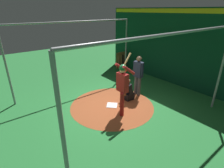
% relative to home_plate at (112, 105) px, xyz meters
% --- Properties ---
extents(ground_plane, '(25.20, 25.20, 0.00)m').
position_rel_home_plate_xyz_m(ground_plane, '(0.00, 0.00, -0.01)').
color(ground_plane, '#287A38').
extents(dirt_circle, '(3.36, 3.36, 0.01)m').
position_rel_home_plate_xyz_m(dirt_circle, '(0.00, 0.00, -0.01)').
color(dirt_circle, '#9E4C28').
rests_on(dirt_circle, ground).
extents(home_plate, '(0.59, 0.59, 0.01)m').
position_rel_home_plate_xyz_m(home_plate, '(0.00, 0.00, 0.00)').
color(home_plate, white).
rests_on(home_plate, dirt_circle).
extents(batter, '(0.68, 0.49, 2.22)m').
position_rel_home_plate_xyz_m(batter, '(0.03, 0.65, 1.16)').
color(batter, maroon).
rests_on(batter, ground).
extents(catcher, '(0.58, 0.40, 0.96)m').
position_rel_home_plate_xyz_m(catcher, '(-0.86, -0.00, 0.37)').
color(catcher, black).
rests_on(catcher, ground).
extents(umpire, '(0.22, 0.49, 1.79)m').
position_rel_home_plate_xyz_m(umpire, '(-1.53, -0.08, 1.00)').
color(umpire, '#4C4C51').
rests_on(umpire, ground).
extents(back_wall, '(0.22, 9.20, 3.71)m').
position_rel_home_plate_xyz_m(back_wall, '(-4.05, 0.00, 1.86)').
color(back_wall, '#0C3D26').
rests_on(back_wall, ground).
extents(cage_frame, '(6.23, 5.25, 3.15)m').
position_rel_home_plate_xyz_m(cage_frame, '(0.00, 0.00, 2.21)').
color(cage_frame, gray).
rests_on(cage_frame, ground).
extents(bat_rack, '(1.18, 0.21, 1.05)m').
position_rel_home_plate_xyz_m(bat_rack, '(-3.81, -3.57, 0.48)').
color(bat_rack, olive).
rests_on(bat_rack, ground).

